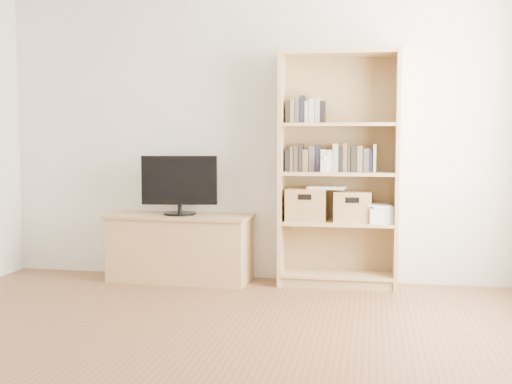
% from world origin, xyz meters
% --- Properties ---
extents(floor, '(4.50, 5.00, 0.01)m').
position_xyz_m(floor, '(0.00, 0.00, 0.00)').
color(floor, brown).
rests_on(floor, ground).
extents(back_wall, '(4.50, 0.02, 2.60)m').
position_xyz_m(back_wall, '(0.00, 2.50, 1.30)').
color(back_wall, silver).
rests_on(back_wall, floor).
extents(tv_stand, '(1.23, 0.50, 0.55)m').
position_xyz_m(tv_stand, '(-0.62, 2.27, 0.28)').
color(tv_stand, tan).
rests_on(tv_stand, floor).
extents(bookshelf, '(0.99, 0.37, 1.97)m').
position_xyz_m(bookshelf, '(0.74, 2.33, 0.98)').
color(bookshelf, tan).
rests_on(bookshelf, floor).
extents(television, '(0.65, 0.14, 0.51)m').
position_xyz_m(television, '(-0.62, 2.27, 0.84)').
color(television, black).
rests_on(television, tv_stand).
extents(books_row_mid, '(0.84, 0.18, 0.23)m').
position_xyz_m(books_row_mid, '(0.74, 2.35, 1.07)').
color(books_row_mid, black).
rests_on(books_row_mid, bookshelf).
extents(books_row_upper, '(0.42, 0.17, 0.22)m').
position_xyz_m(books_row_upper, '(0.52, 2.34, 1.47)').
color(books_row_upper, black).
rests_on(books_row_upper, bookshelf).
extents(baby_monitor, '(0.06, 0.04, 0.11)m').
position_xyz_m(baby_monitor, '(0.63, 2.21, 1.02)').
color(baby_monitor, white).
rests_on(baby_monitor, bookshelf).
extents(basket_left, '(0.34, 0.28, 0.27)m').
position_xyz_m(basket_left, '(0.48, 2.32, 0.68)').
color(basket_left, olive).
rests_on(basket_left, bookshelf).
extents(basket_right, '(0.31, 0.26, 0.25)m').
position_xyz_m(basket_right, '(0.86, 2.32, 0.67)').
color(basket_right, olive).
rests_on(basket_right, bookshelf).
extents(laptop, '(0.32, 0.24, 0.02)m').
position_xyz_m(laptop, '(0.65, 2.30, 0.83)').
color(laptop, white).
rests_on(laptop, basket_left).
extents(magazine_stack, '(0.23, 0.30, 0.13)m').
position_xyz_m(magazine_stack, '(1.08, 2.33, 0.61)').
color(magazine_stack, beige).
rests_on(magazine_stack, bookshelf).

